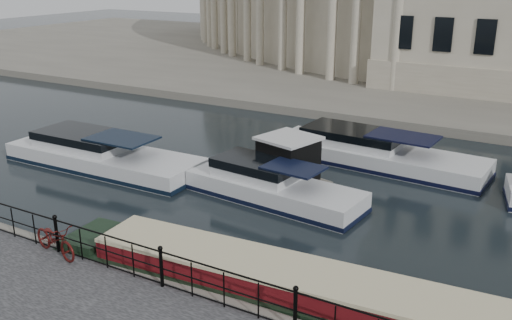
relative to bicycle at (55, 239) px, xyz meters
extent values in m
plane|color=black|center=(3.87, 2.43, -1.07)|extent=(160.00, 160.00, 0.00)
cube|color=#6B665B|center=(3.87, 41.43, -0.80)|extent=(120.00, 42.00, 0.55)
cylinder|color=black|center=(-0.13, 0.18, 0.03)|extent=(0.10, 0.10, 1.10)
sphere|color=black|center=(-0.13, 0.18, 0.63)|extent=(0.14, 0.14, 0.14)
cylinder|color=black|center=(3.87, 0.18, 0.03)|extent=(0.10, 0.10, 1.10)
sphere|color=black|center=(3.87, 0.18, 0.63)|extent=(0.14, 0.14, 0.14)
cylinder|color=black|center=(7.87, 0.18, 0.03)|extent=(0.10, 0.10, 1.10)
sphere|color=black|center=(7.87, 0.18, 0.63)|extent=(0.14, 0.14, 0.14)
cylinder|color=black|center=(3.87, 0.18, 0.53)|extent=(24.00, 0.05, 0.05)
cylinder|color=black|center=(3.87, 0.18, 0.03)|extent=(24.00, 0.04, 0.04)
cylinder|color=black|center=(3.87, 0.18, -0.44)|extent=(24.00, 0.04, 0.04)
cube|color=#ADA38C|center=(0.55, 31.45, 4.98)|extent=(5.73, 4.06, 11.00)
cylinder|color=#ADA38C|center=(1.59, 28.59, 4.38)|extent=(0.70, 0.70, 9.80)
cylinder|color=#ADA38C|center=(-1.61, 29.30, 4.38)|extent=(0.70, 0.70, 9.80)
cube|color=#ADA38C|center=(-4.41, 32.87, 4.98)|extent=(5.90, 4.56, 11.00)
cylinder|color=#ADA38C|center=(-3.72, 29.90, 4.38)|extent=(0.70, 0.70, 9.80)
cylinder|color=#ADA38C|center=(-6.81, 30.99, 4.38)|extent=(0.70, 0.70, 9.80)
cube|color=#ADA38C|center=(-9.16, 34.87, 4.98)|extent=(5.99, 4.99, 11.00)
cylinder|color=#ADA38C|center=(-8.83, 31.84, 4.38)|extent=(0.70, 0.70, 9.80)
cylinder|color=#ADA38C|center=(-11.77, 33.30, 4.38)|extent=(0.70, 0.70, 9.80)
cylinder|color=#ADA38C|center=(-13.67, 34.38, 4.38)|extent=(0.70, 0.70, 9.80)
cylinder|color=#ADA38C|center=(-16.42, 36.18, 4.38)|extent=(0.70, 0.70, 9.80)
cylinder|color=#ADA38C|center=(-18.18, 37.48, 4.38)|extent=(0.70, 0.70, 9.80)
cylinder|color=#ADA38C|center=(-20.69, 39.59, 4.38)|extent=(0.70, 0.70, 9.80)
imported|color=#430D0C|center=(0.00, 0.00, 0.00)|extent=(2.09, 1.06, 1.05)
cube|color=black|center=(7.52, 1.80, -0.97)|extent=(16.11, 3.24, 0.96)
cube|color=#5C0D12|center=(7.52, 1.80, -0.32)|extent=(12.90, 2.70, 0.75)
cube|color=beige|center=(7.52, 1.80, 0.08)|extent=(12.90, 2.76, 0.11)
cube|color=#6B665B|center=(2.78, 9.93, -1.02)|extent=(3.46, 3.11, 0.24)
cube|color=black|center=(2.78, 9.93, 0.03)|extent=(2.39, 2.39, 1.76)
cube|color=silver|center=(2.78, 9.93, 0.98)|extent=(2.63, 2.63, 0.12)
cube|color=silver|center=(-5.53, 7.71, -0.87)|extent=(9.73, 3.05, 1.20)
cube|color=black|center=(-5.53, 7.71, -0.95)|extent=(9.83, 3.08, 0.18)
cube|color=silver|center=(-6.70, 7.69, -0.02)|extent=(4.39, 2.45, 0.90)
cube|color=black|center=(-4.37, 7.72, 0.48)|extent=(2.94, 2.08, 0.08)
cube|color=silver|center=(3.08, 8.13, -0.87)|extent=(7.43, 2.98, 1.20)
cube|color=black|center=(3.08, 8.13, -0.95)|extent=(7.50, 3.01, 0.18)
cube|color=silver|center=(2.22, 8.21, -0.02)|extent=(3.42, 2.18, 0.90)
cube|color=black|center=(3.95, 8.04, 0.48)|extent=(2.32, 1.80, 0.08)
cube|color=silver|center=(5.20, 14.25, -0.87)|extent=(10.13, 3.48, 1.20)
cube|color=black|center=(5.20, 14.25, -0.95)|extent=(10.23, 3.51, 0.18)
cube|color=silver|center=(4.01, 14.34, -0.02)|extent=(4.63, 2.60, 0.90)
cube|color=black|center=(6.39, 14.17, 0.48)|extent=(3.11, 2.16, 0.08)
camera|label=1|loc=(12.81, -10.30, 7.74)|focal=40.00mm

